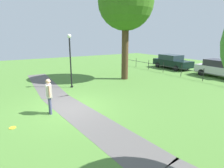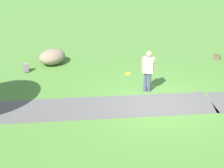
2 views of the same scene
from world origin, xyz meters
TOP-DOWN VIEW (x-y plane):
  - ground_plane at (0.00, 0.00)m, footprint 48.00×48.00m
  - footpath_segment_mid at (1.97, 0.30)m, footprint 8.12×2.37m
  - lawn_boulder at (4.65, -3.94)m, footprint 1.70×1.78m
  - man_near_boulder at (0.32, -0.97)m, footprint 0.52×0.28m
  - handbag_on_grass at (-3.63, -4.51)m, footprint 0.38×0.38m
  - backpack_by_boulder at (5.68, -2.92)m, footprint 0.33×0.32m
  - frisbee_on_grass at (1.01, -2.66)m, footprint 0.27×0.27m

SIDE VIEW (x-z plane):
  - ground_plane at x=0.00m, z-range 0.00..0.00m
  - footpath_segment_mid at x=1.97m, z-range 0.00..0.01m
  - frisbee_on_grass at x=1.01m, z-range 0.00..0.02m
  - handbag_on_grass at x=-3.63m, z-range -0.01..0.29m
  - backpack_by_boulder at x=5.68m, z-range -0.01..0.39m
  - lawn_boulder at x=4.65m, z-range 0.00..0.71m
  - man_near_boulder at x=0.32m, z-range 0.14..1.83m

